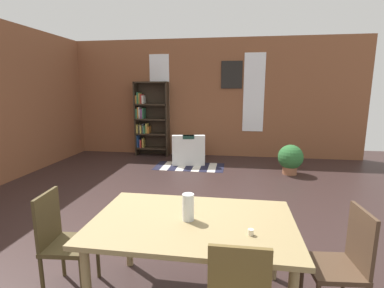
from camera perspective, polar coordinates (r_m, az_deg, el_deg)
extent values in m
plane|color=#312220|center=(4.16, -3.80, -15.71)|extent=(11.17, 11.17, 0.00)
cube|color=brown|center=(8.02, 2.78, 9.05)|extent=(8.39, 0.12, 3.19)
cube|color=white|center=(8.19, -6.45, 10.15)|extent=(0.55, 0.02, 2.07)
cube|color=white|center=(7.92, 12.23, 9.95)|extent=(0.55, 0.02, 2.07)
cube|color=#978155|center=(2.49, 0.14, -15.36)|extent=(1.69, 1.07, 0.04)
cylinder|color=#978155|center=(3.22, -12.51, -16.95)|extent=(0.07, 0.07, 0.74)
cylinder|color=#978155|center=(3.07, 16.16, -18.68)|extent=(0.07, 0.07, 0.74)
cylinder|color=silver|center=(2.44, -0.77, -12.47)|extent=(0.10, 0.10, 0.23)
cylinder|color=silver|center=(2.30, 11.65, -16.84)|extent=(0.04, 0.04, 0.05)
cube|color=#4D3726|center=(2.75, 26.40, -21.25)|extent=(0.43, 0.43, 0.04)
cube|color=#4D3726|center=(2.71, 30.62, -16.17)|extent=(0.06, 0.38, 0.50)
cylinder|color=#4D3726|center=(2.96, 21.01, -23.74)|extent=(0.04, 0.04, 0.43)
cylinder|color=#4D3726|center=(3.08, 27.95, -22.84)|extent=(0.04, 0.04, 0.43)
cube|color=brown|center=(1.95, 9.32, -25.92)|extent=(0.38, 0.03, 0.50)
cube|color=#493D21|center=(3.01, -23.20, -18.02)|extent=(0.43, 0.43, 0.04)
cube|color=#493D21|center=(2.99, -26.83, -13.23)|extent=(0.06, 0.38, 0.50)
cylinder|color=#493D21|center=(2.93, -21.09, -24.19)|extent=(0.04, 0.04, 0.43)
cylinder|color=#493D21|center=(3.20, -18.25, -20.69)|extent=(0.04, 0.04, 0.43)
cylinder|color=#493D21|center=(3.08, -27.71, -22.83)|extent=(0.04, 0.04, 0.43)
cylinder|color=#493D21|center=(3.34, -24.35, -19.70)|extent=(0.04, 0.04, 0.43)
cube|color=#2D2319|center=(8.22, -11.00, 4.93)|extent=(0.04, 0.34, 2.05)
cube|color=#2D2319|center=(7.96, -4.88, 4.90)|extent=(0.04, 0.34, 2.05)
cube|color=#2D2319|center=(8.23, -7.67, 5.05)|extent=(0.94, 0.01, 2.05)
cube|color=#2D2319|center=(8.21, -7.84, -0.78)|extent=(0.90, 0.34, 0.04)
cube|color=#284C8C|center=(8.30, -10.62, 0.57)|extent=(0.03, 0.23, 0.33)
cube|color=#284C8C|center=(8.29, -10.30, 0.20)|extent=(0.03, 0.19, 0.23)
cube|color=#B22D28|center=(8.28, -9.99, 0.17)|extent=(0.04, 0.27, 0.22)
cube|color=gold|center=(8.26, -9.65, 0.31)|extent=(0.04, 0.17, 0.26)
cube|color=#2D2319|center=(8.13, -7.91, 2.05)|extent=(0.90, 0.34, 0.04)
cube|color=gold|center=(8.24, -10.66, 3.08)|extent=(0.04, 0.24, 0.24)
cube|color=#4C4C51|center=(8.22, -10.30, 3.02)|extent=(0.03, 0.18, 0.23)
cube|color=gold|center=(8.20, -9.97, 3.00)|extent=(0.04, 0.26, 0.22)
cube|color=#4C4C51|center=(8.19, -9.64, 3.13)|extent=(0.03, 0.21, 0.26)
cube|color=#33724C|center=(8.17, -9.30, 2.94)|extent=(0.04, 0.28, 0.21)
cube|color=gold|center=(8.15, -8.94, 3.14)|extent=(0.04, 0.19, 0.27)
cube|color=orange|center=(8.14, -8.54, 2.86)|extent=(0.03, 0.26, 0.19)
cube|color=#2D2319|center=(8.08, -7.99, 4.92)|extent=(0.90, 0.34, 0.04)
cube|color=#33724C|center=(8.19, -10.79, 6.00)|extent=(0.04, 0.27, 0.27)
cube|color=orange|center=(8.18, -10.55, 6.17)|extent=(0.03, 0.22, 0.32)
cube|color=white|center=(8.16, -10.28, 6.18)|extent=(0.03, 0.24, 0.32)
cube|color=#8C4C8C|center=(8.15, -9.89, 6.02)|extent=(0.05, 0.21, 0.27)
cube|color=#33724C|center=(8.13, -9.55, 6.09)|extent=(0.03, 0.25, 0.29)
cube|color=#2D2319|center=(8.05, -8.07, 7.83)|extent=(0.90, 0.34, 0.04)
cube|color=orange|center=(8.17, -10.88, 8.71)|extent=(0.04, 0.22, 0.22)
cube|color=#33724C|center=(8.15, -10.60, 9.02)|extent=(0.03, 0.25, 0.31)
cube|color=gold|center=(8.14, -10.32, 8.96)|extent=(0.03, 0.19, 0.29)
cube|color=#B22D28|center=(8.12, -9.94, 8.84)|extent=(0.04, 0.24, 0.25)
cube|color=white|center=(8.11, -9.61, 8.74)|extent=(0.04, 0.26, 0.22)
cube|color=#2D2319|center=(8.04, -8.18, 12.07)|extent=(0.90, 0.34, 0.04)
cube|color=silver|center=(7.36, -0.75, -2.09)|extent=(0.93, 0.93, 0.40)
cube|color=silver|center=(6.96, -0.71, 0.32)|extent=(0.82, 0.30, 0.35)
cube|color=silver|center=(7.31, 1.91, 0.03)|extent=(0.25, 0.73, 0.15)
cube|color=silver|center=(7.30, -3.42, 0.00)|extent=(0.25, 0.73, 0.15)
cube|color=#19382D|center=(6.94, -0.71, 1.41)|extent=(0.31, 0.22, 0.08)
cylinder|color=#9E6042|center=(6.72, 18.89, -4.98)|extent=(0.31, 0.31, 0.17)
sphere|color=#2D6B33|center=(6.65, 19.05, -2.47)|extent=(0.54, 0.54, 0.54)
cube|color=#1E1E33|center=(7.12, -6.44, -4.24)|extent=(0.19, 0.83, 0.01)
cube|color=silver|center=(7.07, -4.99, -4.31)|extent=(0.19, 0.83, 0.01)
cube|color=#1E1E33|center=(7.03, -3.51, -4.38)|extent=(0.19, 0.83, 0.01)
cube|color=silver|center=(7.00, -2.03, -4.44)|extent=(0.19, 0.83, 0.01)
cube|color=#1E1E33|center=(6.97, -0.52, -4.51)|extent=(0.19, 0.83, 0.01)
cube|color=silver|center=(6.94, 0.99, -4.57)|extent=(0.19, 0.83, 0.01)
cube|color=#1E1E33|center=(6.92, 2.52, -4.62)|extent=(0.19, 0.83, 0.01)
cube|color=silver|center=(6.90, 4.05, -4.68)|extent=(0.19, 0.83, 0.01)
cube|color=#1E1E33|center=(6.89, 5.59, -4.73)|extent=(0.19, 0.83, 0.01)
cube|color=black|center=(7.91, 7.93, 13.51)|extent=(0.56, 0.03, 0.72)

